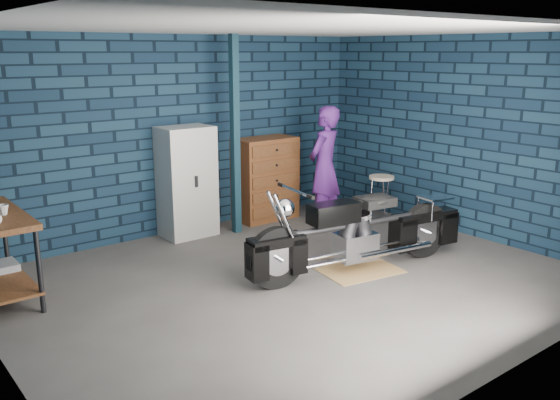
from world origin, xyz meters
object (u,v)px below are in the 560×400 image
(motorcycle, at_px, (360,226))
(tool_chest, at_px, (266,179))
(person, at_px, (324,167))
(shop_stool, at_px, (381,198))
(locker, at_px, (187,182))

(motorcycle, height_order, tool_chest, tool_chest)
(person, height_order, shop_stool, person)
(shop_stool, bearing_deg, person, 157.88)
(locker, height_order, tool_chest, locker)
(person, distance_m, tool_chest, 0.94)
(motorcycle, distance_m, shop_stool, 2.20)
(motorcycle, relative_size, tool_chest, 1.97)
(motorcycle, relative_size, person, 1.40)
(locker, bearing_deg, shop_stool, -22.89)
(locker, bearing_deg, motorcycle, -69.99)
(motorcycle, distance_m, locker, 2.57)
(person, bearing_deg, motorcycle, 40.47)
(tool_chest, bearing_deg, locker, 180.00)
(locker, bearing_deg, tool_chest, 0.00)
(motorcycle, bearing_deg, tool_chest, 88.70)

